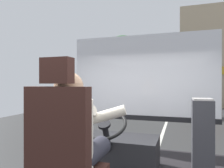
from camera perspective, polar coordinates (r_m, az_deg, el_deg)
name	(u,v)px	position (r m, az deg, el deg)	size (l,w,h in m)	color
ground	(167,122)	(10.96, 14.76, -10.17)	(18.00, 44.00, 0.06)	#313131
driver_seat	(65,160)	(1.67, -12.84, -19.73)	(0.48, 0.48, 1.29)	black
bus_driver	(73,135)	(1.73, -10.65, -13.60)	(0.78, 0.64, 0.77)	#282833
steering_console	(116,150)	(2.88, 0.98, -17.73)	(1.10, 0.97, 0.78)	black
fare_box	(202,138)	(2.73, 23.56, -13.48)	(0.23, 0.28, 0.93)	#333338
windshield_panel	(142,87)	(3.64, 8.11, -0.77)	(2.50, 0.08, 1.48)	silver
street_tree	(123,59)	(14.42, 2.98, 6.88)	(3.15, 3.15, 5.21)	#4C3828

